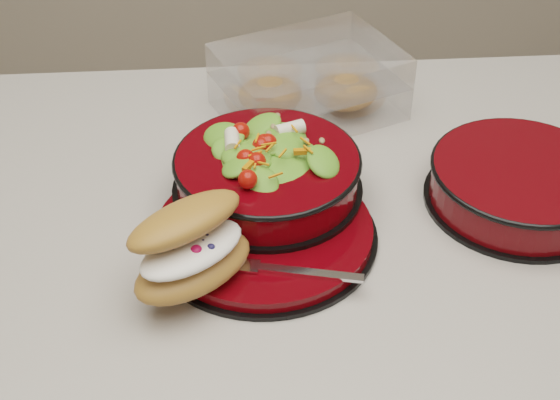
{
  "coord_description": "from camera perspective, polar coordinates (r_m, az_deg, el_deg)",
  "views": [
    {
      "loc": [
        -0.25,
        -0.73,
        1.51
      ],
      "look_at": [
        -0.2,
        -0.02,
        0.94
      ],
      "focal_mm": 50.0,
      "sensor_mm": 36.0,
      "label": 1
    }
  ],
  "objects": [
    {
      "name": "salad_bowl",
      "position": [
        0.93,
        -0.94,
        2.46
      ],
      "size": [
        0.23,
        0.23,
        0.1
      ],
      "rotation": [
        0.0,
        0.0,
        0.1
      ],
      "color": "black",
      "rests_on": "dinner_plate"
    },
    {
      "name": "pastry_box",
      "position": [
        1.12,
        2.08,
        8.5
      ],
      "size": [
        0.29,
        0.25,
        0.09
      ],
      "rotation": [
        0.0,
        0.0,
        0.39
      ],
      "color": "white",
      "rests_on": "island_counter"
    },
    {
      "name": "extra_bowl",
      "position": [
        0.99,
        17.16,
        1.21
      ],
      "size": [
        0.23,
        0.23,
        0.05
      ],
      "rotation": [
        0.0,
        0.0,
        -0.38
      ],
      "color": "black",
      "rests_on": "island_counter"
    },
    {
      "name": "fork",
      "position": [
        0.84,
        0.67,
        -5.18
      ],
      "size": [
        0.15,
        0.05,
        0.0
      ],
      "rotation": [
        0.0,
        0.0,
        1.34
      ],
      "color": "silver",
      "rests_on": "dinner_plate"
    },
    {
      "name": "croissant",
      "position": [
        0.82,
        -6.45,
        -3.47
      ],
      "size": [
        0.16,
        0.16,
        0.09
      ],
      "rotation": [
        0.0,
        0.0,
        0.65
      ],
      "color": "#A66732",
      "rests_on": "dinner_plate"
    },
    {
      "name": "dinner_plate",
      "position": [
        0.91,
        -1.11,
        -2.33
      ],
      "size": [
        0.27,
        0.27,
        0.02
      ],
      "rotation": [
        0.0,
        0.0,
        -0.37
      ],
      "color": "black",
      "rests_on": "island_counter"
    }
  ]
}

